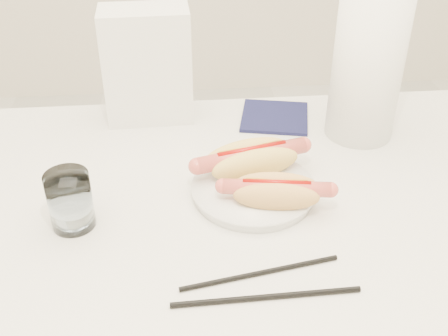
{
  "coord_description": "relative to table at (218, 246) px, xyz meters",
  "views": [
    {
      "loc": [
        -0.05,
        -0.67,
        1.29
      ],
      "look_at": [
        0.01,
        0.03,
        0.82
      ],
      "focal_mm": 44.37,
      "sensor_mm": 36.0,
      "label": 1
    }
  ],
  "objects": [
    {
      "name": "napkin_box",
      "position": [
        -0.11,
        0.34,
        0.17
      ],
      "size": [
        0.17,
        0.1,
        0.22
      ],
      "primitive_type": "cube",
      "rotation": [
        0.0,
        0.0,
        0.03
      ],
      "color": "white",
      "rests_on": "table"
    },
    {
      "name": "paper_towel_roll",
      "position": [
        0.29,
        0.23,
        0.2
      ],
      "size": [
        0.14,
        0.14,
        0.29
      ],
      "primitive_type": "cylinder",
      "rotation": [
        0.0,
        0.0,
        -0.14
      ],
      "color": "white",
      "rests_on": "table"
    },
    {
      "name": "plate",
      "position": [
        0.06,
        0.05,
        0.07
      ],
      "size": [
        0.24,
        0.24,
        0.02
      ],
      "primitive_type": "cylinder",
      "rotation": [
        0.0,
        0.0,
        -0.29
      ],
      "color": "white",
      "rests_on": "table"
    },
    {
      "name": "chopstick_far",
      "position": [
        0.05,
        -0.13,
        0.06
      ],
      "size": [
        0.22,
        0.05,
        0.01
      ],
      "primitive_type": "cylinder",
      "rotation": [
        0.0,
        1.57,
        0.18
      ],
      "color": "black",
      "rests_on": "table"
    },
    {
      "name": "water_glass",
      "position": [
        -0.22,
        0.0,
        0.11
      ],
      "size": [
        0.07,
        0.07,
        0.09
      ],
      "primitive_type": "cylinder",
      "color": "silver",
      "rests_on": "table"
    },
    {
      "name": "hotdog_right",
      "position": [
        0.09,
        0.01,
        0.1
      ],
      "size": [
        0.17,
        0.08,
        0.05
      ],
      "rotation": [
        0.0,
        0.0,
        -0.15
      ],
      "color": "#E9AC5B",
      "rests_on": "plate"
    },
    {
      "name": "navy_napkin",
      "position": [
        0.14,
        0.31,
        0.06
      ],
      "size": [
        0.16,
        0.16,
        0.01
      ],
      "primitive_type": "cube",
      "rotation": [
        0.0,
        0.0,
        -0.21
      ],
      "color": "#111337",
      "rests_on": "table"
    },
    {
      "name": "table",
      "position": [
        0.0,
        0.0,
        0.0
      ],
      "size": [
        1.2,
        0.8,
        0.75
      ],
      "color": "silver",
      "rests_on": "ground"
    },
    {
      "name": "hotdog_left",
      "position": [
        0.06,
        0.1,
        0.1
      ],
      "size": [
        0.19,
        0.11,
        0.05
      ],
      "rotation": [
        0.0,
        0.0,
        0.26
      ],
      "color": "#F2CA61",
      "rests_on": "plate"
    },
    {
      "name": "chopstick_near",
      "position": [
        0.05,
        -0.17,
        0.06
      ],
      "size": [
        0.25,
        0.01,
        0.01
      ],
      "primitive_type": "cylinder",
      "rotation": [
        0.0,
        1.57,
        0.02
      ],
      "color": "black",
      "rests_on": "table"
    }
  ]
}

